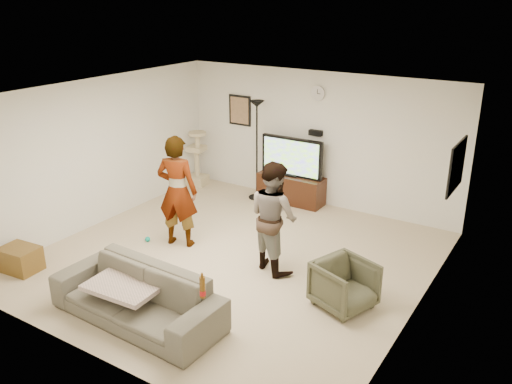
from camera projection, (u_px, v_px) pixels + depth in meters
The scene contains 24 objects.
floor at pixel (234, 258), 8.08m from camera, with size 5.50×5.50×0.02m, color tan.
ceiling at pixel (231, 93), 7.19m from camera, with size 5.50×5.50×0.02m, color white.
wall_back at pixel (317, 139), 9.82m from camera, with size 5.50×0.04×2.50m, color white.
wall_front at pixel (81, 256), 5.46m from camera, with size 5.50×0.04×2.50m, color white.
wall_left at pixel (99, 152), 9.01m from camera, with size 0.04×5.50×2.50m, color white.
wall_right at pixel (424, 222), 6.27m from camera, with size 0.04×5.50×2.50m, color white.
wall_clock at pixel (318, 93), 9.49m from camera, with size 0.26×0.26×0.04m, color silver.
wall_speaker at pixel (316, 133), 9.72m from camera, with size 0.25×0.10×0.10m, color black.
picture_back at pixel (240, 110), 10.52m from camera, with size 0.42×0.03×0.52m, color #846549.
picture_right at pixel (456, 166), 7.46m from camera, with size 0.03×0.78×0.62m, color #E59E54.
tv_stand at pixel (291, 189), 10.16m from camera, with size 1.29×0.45×0.54m, color black.
console_box at pixel (276, 205), 9.98m from camera, with size 0.40×0.30×0.07m, color silver.
tv at pixel (292, 157), 9.93m from camera, with size 1.25×0.08×0.74m, color black.
tv_screen at pixel (291, 157), 9.90m from camera, with size 1.15×0.01×0.65m, color #8CEF19.
floor_lamp at pixel (257, 151), 10.12m from camera, with size 0.32×0.32×1.92m, color black.
cat_tree at pixel (197, 158), 10.96m from camera, with size 0.37×0.37×1.16m, color tan.
person_left at pixel (177, 191), 8.23m from camera, with size 0.65×0.43×1.79m, color #969696.
person_right at pixel (274, 217), 7.52m from camera, with size 0.79×0.62×1.63m, color navy.
sofa at pixel (137, 296), 6.45m from camera, with size 2.23×0.87×0.65m, color #555244.
throw_blanket at pixel (126, 284), 6.49m from camera, with size 0.90×0.70×0.06m, color #C4AA9C.
beer_bottle at pixel (203, 287), 5.78m from camera, with size 0.06×0.06×0.25m, color #5F3A0D.
armchair at pixel (344, 285), 6.72m from camera, with size 0.67×0.69×0.63m, color #3D3D2B.
side_table at pixel (20, 259), 7.66m from camera, with size 0.54×0.41×0.36m, color brown.
toy_ball at pixel (148, 239), 8.60m from camera, with size 0.08×0.08×0.08m, color #0CA18E.
Camera 1 is at (4.12, -5.92, 3.79)m, focal length 37.20 mm.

